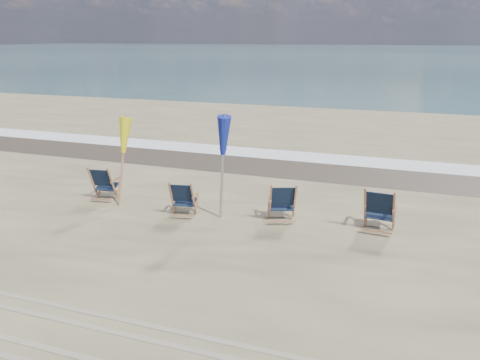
{
  "coord_description": "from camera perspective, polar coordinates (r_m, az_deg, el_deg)",
  "views": [
    {
      "loc": [
        3.28,
        -7.25,
        3.97
      ],
      "look_at": [
        0.0,
        2.2,
        0.9
      ],
      "focal_mm": 35.0,
      "sensor_mm": 36.0,
      "label": 1
    }
  ],
  "objects": [
    {
      "name": "beach_chair_0",
      "position": [
        12.03,
        -15.31,
        -0.49
      ],
      "size": [
        0.7,
        0.76,
        0.94
      ],
      "primitive_type": null,
      "rotation": [
        0.0,
        0.0,
        3.31
      ],
      "color": "black",
      "rests_on": "ground"
    },
    {
      "name": "umbrella_yellow",
      "position": [
        11.52,
        -14.4,
        4.77
      ],
      "size": [
        0.3,
        0.3,
        2.14
      ],
      "color": "#9A6545",
      "rests_on": "ground"
    },
    {
      "name": "beach_chair_1",
      "position": [
        10.6,
        -5.71,
        -2.41
      ],
      "size": [
        0.69,
        0.75,
        0.9
      ],
      "primitive_type": null,
      "rotation": [
        0.0,
        0.0,
        3.33
      ],
      "color": "black",
      "rests_on": "ground"
    },
    {
      "name": "ocean",
      "position": [
        135.35,
        18.34,
        14.56
      ],
      "size": [
        400.0,
        400.0,
        0.0
      ],
      "primitive_type": "plane",
      "color": "#3D6265",
      "rests_on": "ground"
    },
    {
      "name": "wet_sand_strip",
      "position": [
        14.96,
        5.78,
        1.6
      ],
      "size": [
        200.0,
        2.6,
        0.0
      ],
      "primitive_type": "cube",
      "color": "#42362A",
      "rests_on": "ground"
    },
    {
      "name": "tire_tracks",
      "position": [
        6.8,
        -14.78,
        -19.25
      ],
      "size": [
        80.0,
        1.3,
        0.01
      ],
      "primitive_type": null,
      "color": "gray",
      "rests_on": "ground"
    },
    {
      "name": "beach_chair_3",
      "position": [
        10.11,
        18.21,
        -3.8
      ],
      "size": [
        0.71,
        0.79,
        1.03
      ],
      "primitive_type": null,
      "rotation": [
        0.0,
        0.0,
        3.07
      ],
      "color": "black",
      "rests_on": "ground"
    },
    {
      "name": "surf_foam",
      "position": [
        16.38,
        7.02,
        2.92
      ],
      "size": [
        200.0,
        1.4,
        0.01
      ],
      "primitive_type": "cube",
      "color": "silver",
      "rests_on": "ground"
    },
    {
      "name": "umbrella_blue",
      "position": [
        10.05,
        -2.24,
        5.02
      ],
      "size": [
        0.3,
        0.3,
        2.41
      ],
      "color": "#A5A5AD",
      "rests_on": "ground"
    },
    {
      "name": "beach_chair_2",
      "position": [
        10.33,
        6.69,
        -2.81
      ],
      "size": [
        0.81,
        0.86,
        0.96
      ],
      "primitive_type": null,
      "rotation": [
        0.0,
        0.0,
        3.49
      ],
      "color": "black",
      "rests_on": "ground"
    }
  ]
}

